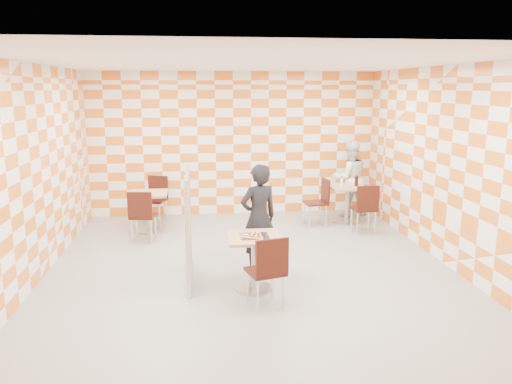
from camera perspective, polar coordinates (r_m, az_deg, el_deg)
room_shell at (r=7.65m, az=-1.04°, el=3.07°), size 7.00×7.00×7.00m
main_table at (r=6.67m, az=-0.21°, el=-7.04°), size 0.70×0.70×0.75m
second_table at (r=10.11m, az=10.37°, el=-0.68°), size 0.70×0.70×0.75m
empty_table at (r=9.57m, az=-12.14°, el=-1.46°), size 0.70×0.70×0.75m
chair_main_front at (r=6.10m, az=1.44°, el=-8.54°), size 0.52×0.53×0.92m
chair_second_front at (r=9.41m, az=12.41°, el=-1.47°), size 0.43×0.44×0.92m
chair_second_side at (r=9.86m, az=7.34°, el=-0.69°), size 0.47×0.46×0.92m
chair_empty_near at (r=8.90m, az=-12.93°, el=-2.27°), size 0.48×0.49×0.92m
chair_empty_far at (r=10.24m, az=-11.32°, el=-0.35°), size 0.54×0.55×0.92m
partition at (r=6.99m, az=-7.74°, el=-3.84°), size 0.08×1.38×1.55m
man_dark at (r=7.31m, az=0.30°, el=-2.97°), size 0.68×0.56×1.60m
man_white at (r=10.68m, az=10.66°, el=1.55°), size 0.83×0.67×1.59m
pizza_on_foil at (r=6.57m, az=-0.20°, el=-4.95°), size 0.40×0.40×0.04m
sport_bottle at (r=10.07m, az=9.76°, el=1.20°), size 0.06×0.06×0.20m
soda_bottle at (r=10.10m, az=11.41°, el=1.26°), size 0.07×0.07×0.23m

